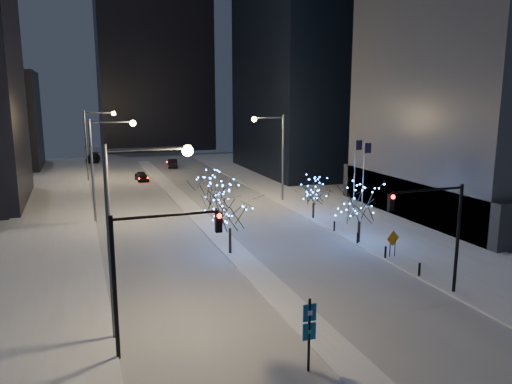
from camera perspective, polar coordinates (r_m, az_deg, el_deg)
name	(u,v)px	position (r m, az deg, el deg)	size (l,w,h in m)	color
ground	(309,326)	(28.08, 6.12, -14.99)	(160.00, 160.00, 0.00)	white
road	(181,199)	(59.96, -8.58, -0.82)	(20.00, 130.00, 0.02)	silver
median	(190,208)	(55.16, -7.56, -1.77)	(2.00, 80.00, 0.15)	white
east_sidewalk	(357,217)	(51.49, 11.49, -2.84)	(10.00, 90.00, 0.15)	white
west_sidewalk	(48,246)	(44.42, -22.69, -5.76)	(8.00, 90.00, 0.15)	white
horizon_block	(154,53)	(116.19, -11.62, 15.25)	(24.00, 14.00, 42.00)	black
street_lamp_w_near	(131,215)	(25.38, -14.15, -2.51)	(4.40, 0.56, 10.00)	#595E66
street_lamp_w_mid	(103,156)	(49.99, -17.09, 3.97)	(4.40, 0.56, 10.00)	#595E66
street_lamp_w_far	(93,135)	(74.85, -18.09, 6.16)	(4.40, 0.56, 10.00)	#595E66
street_lamp_east	(276,146)	(57.04, 2.25, 5.24)	(3.90, 0.56, 10.00)	#595E66
traffic_signal_west	(148,259)	(23.99, -12.26, -7.55)	(5.26, 0.43, 7.00)	black
traffic_signal_east	(438,222)	(31.93, 20.12, -3.28)	(5.26, 0.43, 7.00)	black
flagpoles	(359,176)	(47.41, 11.73, 1.78)	(1.35, 2.60, 8.00)	silver
bollards	(371,245)	(40.72, 12.99, -5.89)	(0.16, 12.16, 0.90)	black
car_near	(142,176)	(73.49, -12.94, 1.76)	(1.58, 3.92, 1.34)	black
car_mid	(172,163)	(85.92, -9.54, 3.27)	(1.55, 4.45, 1.47)	black
car_far	(93,158)	(96.15, -18.10, 3.74)	(2.22, 5.47, 1.59)	black
holiday_tree_median_near	(230,208)	(38.25, -3.02, -1.86)	(5.53, 5.53, 5.51)	black
holiday_tree_median_far	(216,191)	(45.79, -4.60, 0.06)	(5.12, 5.12, 5.33)	black
holiday_tree_plaza_near	(360,204)	(42.07, 11.80, -1.31)	(4.50, 4.50, 5.13)	black
holiday_tree_plaza_far	(314,191)	(49.62, 6.62, 0.09)	(3.28, 3.28, 4.16)	black
wayfinding_sign	(309,327)	(23.09, 6.11, -15.13)	(0.62, 0.12, 3.50)	black
construction_sign	(393,241)	(39.39, 15.37, -5.40)	(1.23, 0.28, 2.05)	black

